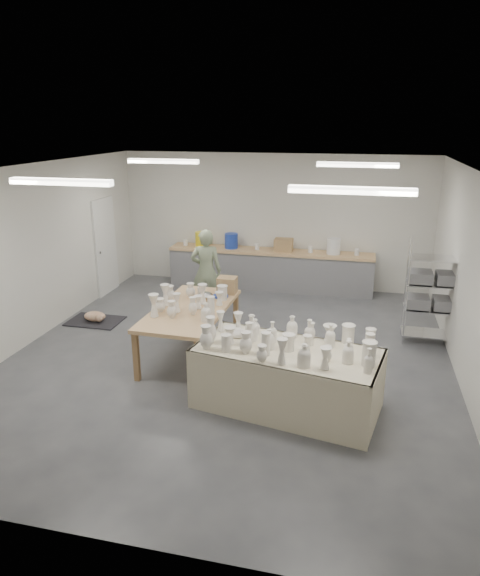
% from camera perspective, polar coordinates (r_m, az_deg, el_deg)
% --- Properties ---
extents(room, '(8.00, 8.02, 3.00)m').
position_cam_1_polar(room, '(7.90, -1.86, 6.26)').
color(room, '#424449').
rests_on(room, ground).
extents(back_counter, '(4.60, 0.60, 1.24)m').
position_cam_1_polar(back_counter, '(11.66, 3.29, 2.23)').
color(back_counter, tan).
rests_on(back_counter, ground).
extents(wire_shelf, '(0.88, 0.48, 1.80)m').
position_cam_1_polar(wire_shelf, '(9.29, 20.60, -0.36)').
color(wire_shelf, silver).
rests_on(wire_shelf, ground).
extents(drying_table, '(2.56, 1.56, 1.21)m').
position_cam_1_polar(drying_table, '(6.91, 5.17, -9.71)').
color(drying_table, olive).
rests_on(drying_table, ground).
extents(work_table, '(1.15, 2.22, 1.18)m').
position_cam_1_polar(work_table, '(8.30, -5.25, -1.96)').
color(work_table, tan).
rests_on(work_table, ground).
extents(rug, '(1.00, 0.70, 0.02)m').
position_cam_1_polar(rug, '(10.25, -15.79, -3.54)').
color(rug, black).
rests_on(rug, ground).
extents(cat, '(0.50, 0.42, 0.18)m').
position_cam_1_polar(cat, '(10.20, -15.78, -3.05)').
color(cat, white).
rests_on(cat, rug).
extents(potter, '(0.67, 0.50, 1.68)m').
position_cam_1_polar(potter, '(10.18, -3.78, 1.91)').
color(potter, gray).
rests_on(potter, ground).
extents(red_stool, '(0.43, 0.43, 0.34)m').
position_cam_1_polar(red_stool, '(10.59, -3.30, -0.48)').
color(red_stool, red).
rests_on(red_stool, ground).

